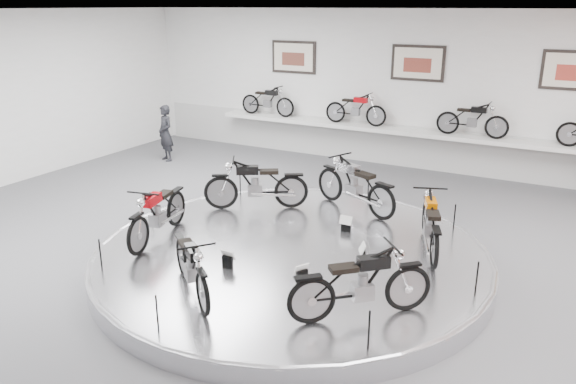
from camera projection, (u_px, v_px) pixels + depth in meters
The scene contains 20 objects.
floor at pixel (282, 272), 9.00m from camera, with size 16.00×16.00×0.00m, color #4F4F52.
ceiling at pixel (281, 11), 7.73m from camera, with size 16.00×16.00×0.00m, color white.
wall_back at pixel (416, 91), 14.20m from camera, with size 16.00×16.00×0.00m, color white.
dado_band at pixel (412, 147), 14.65m from camera, with size 15.68×0.04×1.10m, color #BCBCBA.
display_platform at pixel (291, 257), 9.21m from camera, with size 6.40×6.40×0.30m, color silver.
platform_rim at pixel (291, 250), 9.17m from camera, with size 6.40×6.40×0.10m, color #B2B2BA.
shelf at pixel (410, 132), 14.27m from camera, with size 11.00×0.55×0.10m, color silver.
poster_left at pixel (294, 57), 15.53m from camera, with size 1.35×0.06×0.88m, color silver.
poster_center at pixel (418, 63), 13.95m from camera, with size 1.35×0.06×0.88m, color silver.
poster_right at pixel (574, 71), 12.36m from camera, with size 1.35×0.06×0.88m, color silver.
shelf_bike_a at pixel (268, 103), 16.04m from camera, with size 1.22×0.42×0.73m, color black, non-canonical shape.
shelf_bike_b at pixel (356, 111), 14.82m from camera, with size 1.22×0.42×0.73m, color #9C040A, non-canonical shape.
shelf_bike_c at pixel (472, 122), 13.46m from camera, with size 1.22×0.42×0.73m, color black, non-canonical shape.
bike_a at pixel (431, 223), 8.93m from camera, with size 1.62×0.57×0.95m, color #B35600, non-canonical shape.
bike_b at pixel (355, 184), 10.74m from camera, with size 1.74×0.61×1.02m, color #9E9FA3, non-canonical shape.
bike_c at pixel (256, 184), 10.80m from camera, with size 1.71×0.60×1.01m, color black, non-canonical shape.
bike_d at pixel (158, 212), 9.39m from camera, with size 1.65×0.58×0.97m, color #9C040A, non-canonical shape.
bike_e at pixel (191, 265), 7.60m from camera, with size 1.49×0.52×0.87m, color black, non-canonical shape.
bike_f at pixel (361, 283), 7.01m from camera, with size 1.63×0.57×0.96m, color black, non-canonical shape.
visitor at pixel (166, 133), 15.24m from camera, with size 0.56×0.37×1.53m, color black.
Camera 1 is at (3.96, -7.10, 4.08)m, focal length 35.00 mm.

